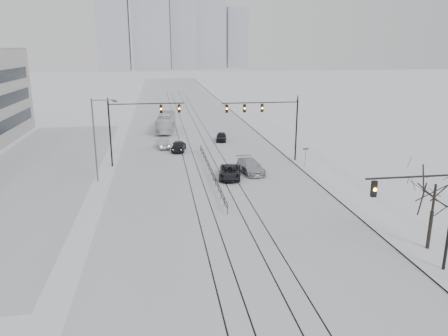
{
  "coord_description": "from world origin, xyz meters",
  "views": [
    {
      "loc": [
        -5.65,
        -17.28,
        14.19
      ],
      "look_at": [
        0.26,
        21.76,
        3.2
      ],
      "focal_mm": 35.0,
      "sensor_mm": 36.0,
      "label": 1
    }
  ],
  "objects_px": {
    "bare_tree": "(435,191)",
    "sedan_nb_right": "(251,166)",
    "sedan_nb_front": "(230,172)",
    "traffic_mast_near": "(429,207)",
    "sedan_nb_far": "(221,137)",
    "sedan_sb_outer": "(163,144)",
    "box_truck": "(166,123)",
    "sedan_sb_inner": "(179,146)"
  },
  "relations": [
    {
      "from": "sedan_nb_front",
      "to": "sedan_sb_outer",
      "type": "bearing_deg",
      "value": 124.15
    },
    {
      "from": "sedan_nb_right",
      "to": "sedan_nb_far",
      "type": "relative_size",
      "value": 1.39
    },
    {
      "from": "sedan_sb_inner",
      "to": "box_truck",
      "type": "distance_m",
      "value": 15.58
    },
    {
      "from": "traffic_mast_near",
      "to": "sedan_nb_right",
      "type": "distance_m",
      "value": 25.58
    },
    {
      "from": "sedan_sb_outer",
      "to": "sedan_nb_front",
      "type": "distance_m",
      "value": 17.74
    },
    {
      "from": "sedan_sb_inner",
      "to": "sedan_nb_far",
      "type": "xyz_separation_m",
      "value": [
        6.91,
        5.91,
        -0.11
      ]
    },
    {
      "from": "bare_tree",
      "to": "sedan_nb_front",
      "type": "xyz_separation_m",
      "value": [
        -11.2,
        19.83,
        -3.79
      ]
    },
    {
      "from": "sedan_sb_inner",
      "to": "sedan_sb_outer",
      "type": "height_order",
      "value": "sedan_sb_inner"
    },
    {
      "from": "bare_tree",
      "to": "sedan_nb_far",
      "type": "relative_size",
      "value": 1.57
    },
    {
      "from": "sedan_nb_front",
      "to": "sedan_nb_right",
      "type": "xyz_separation_m",
      "value": [
        2.71,
        1.72,
        0.08
      ]
    },
    {
      "from": "traffic_mast_near",
      "to": "sedan_nb_front",
      "type": "relative_size",
      "value": 1.39
    },
    {
      "from": "bare_tree",
      "to": "sedan_nb_far",
      "type": "bearing_deg",
      "value": 103.14
    },
    {
      "from": "sedan_nb_front",
      "to": "sedan_nb_right",
      "type": "height_order",
      "value": "sedan_nb_right"
    },
    {
      "from": "sedan_sb_outer",
      "to": "sedan_nb_right",
      "type": "height_order",
      "value": "sedan_nb_right"
    },
    {
      "from": "sedan_sb_outer",
      "to": "sedan_nb_front",
      "type": "xyz_separation_m",
      "value": [
        7.15,
        -16.24,
        0.02
      ]
    },
    {
      "from": "box_truck",
      "to": "sedan_nb_front",
      "type": "bearing_deg",
      "value": 108.32
    },
    {
      "from": "sedan_nb_front",
      "to": "sedan_nb_far",
      "type": "distance_m",
      "value": 20.02
    },
    {
      "from": "bare_tree",
      "to": "sedan_sb_inner",
      "type": "relative_size",
      "value": 1.34
    },
    {
      "from": "sedan_nb_far",
      "to": "bare_tree",
      "type": "bearing_deg",
      "value": -66.98
    },
    {
      "from": "box_truck",
      "to": "sedan_sb_inner",
      "type": "bearing_deg",
      "value": 101.26
    },
    {
      "from": "sedan_sb_outer",
      "to": "box_truck",
      "type": "bearing_deg",
      "value": -100.97
    },
    {
      "from": "bare_tree",
      "to": "sedan_sb_inner",
      "type": "distance_m",
      "value": 37.71
    },
    {
      "from": "bare_tree",
      "to": "sedan_nb_front",
      "type": "height_order",
      "value": "bare_tree"
    },
    {
      "from": "bare_tree",
      "to": "sedan_nb_front",
      "type": "relative_size",
      "value": 1.21
    },
    {
      "from": "sedan_nb_far",
      "to": "sedan_sb_outer",
      "type": "bearing_deg",
      "value": -147.98
    },
    {
      "from": "sedan_nb_right",
      "to": "traffic_mast_near",
      "type": "bearing_deg",
      "value": -83.87
    },
    {
      "from": "bare_tree",
      "to": "sedan_nb_right",
      "type": "bearing_deg",
      "value": 111.5
    },
    {
      "from": "sedan_nb_front",
      "to": "sedan_nb_far",
      "type": "bearing_deg",
      "value": 94.89
    },
    {
      "from": "sedan_sb_outer",
      "to": "sedan_nb_right",
      "type": "distance_m",
      "value": 17.55
    },
    {
      "from": "traffic_mast_near",
      "to": "sedan_nb_right",
      "type": "bearing_deg",
      "value": 103.9
    },
    {
      "from": "sedan_nb_front",
      "to": "sedan_nb_far",
      "type": "xyz_separation_m",
      "value": [
        1.92,
        19.92,
        -0.04
      ]
    },
    {
      "from": "sedan_sb_outer",
      "to": "sedan_sb_inner",
      "type": "bearing_deg",
      "value": 126.47
    },
    {
      "from": "sedan_nb_right",
      "to": "box_truck",
      "type": "bearing_deg",
      "value": 100.37
    },
    {
      "from": "sedan_sb_inner",
      "to": "box_truck",
      "type": "height_order",
      "value": "box_truck"
    },
    {
      "from": "traffic_mast_near",
      "to": "sedan_nb_far",
      "type": "bearing_deg",
      "value": 99.13
    },
    {
      "from": "sedan_nb_far",
      "to": "box_truck",
      "type": "height_order",
      "value": "box_truck"
    },
    {
      "from": "sedan_nb_front",
      "to": "traffic_mast_near",
      "type": "bearing_deg",
      "value": -58.57
    },
    {
      "from": "sedan_sb_outer",
      "to": "sedan_nb_far",
      "type": "bearing_deg",
      "value": -165.57
    },
    {
      "from": "sedan_sb_inner",
      "to": "sedan_sb_outer",
      "type": "bearing_deg",
      "value": -36.73
    },
    {
      "from": "bare_tree",
      "to": "sedan_nb_front",
      "type": "distance_m",
      "value": 23.09
    },
    {
      "from": "sedan_sb_inner",
      "to": "sedan_nb_far",
      "type": "bearing_deg",
      "value": -130.4
    },
    {
      "from": "bare_tree",
      "to": "sedan_nb_right",
      "type": "height_order",
      "value": "bare_tree"
    }
  ]
}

